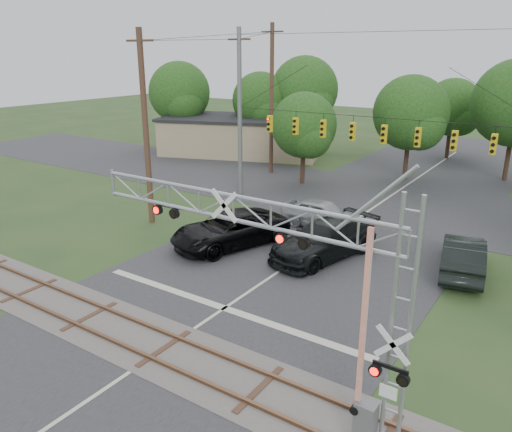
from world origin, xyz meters
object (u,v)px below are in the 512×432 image
Objects in this scene: commercial_building at (243,135)px; pickup_black at (230,229)px; crossing_gantry at (290,276)px; traffic_signal_span at (382,128)px; sedan_silver at (322,214)px; car_dark at (324,240)px.

pickup_black is at bearing -75.89° from commercial_building.
traffic_signal_span is (-4.33, 18.36, 1.29)m from crossing_gantry.
sedan_silver is (-6.28, 14.86, -3.50)m from crossing_gantry.
sedan_silver is at bearing 132.96° from car_dark.
pickup_black is (-9.16, 9.62, -3.45)m from crossing_gantry.
traffic_signal_span is at bearing 103.27° from crossing_gantry.
traffic_signal_span is 3.89× the size of sedan_silver.
crossing_gantry reaches higher than pickup_black.
commercial_building is at bearing 146.82° from traffic_signal_span.
traffic_signal_span is 2.98× the size of pickup_black.
pickup_black is 5.09m from car_dark.
crossing_gantry is 0.53× the size of traffic_signal_span.
pickup_black is at bearing 133.61° from crossing_gantry.
car_dark is 0.36× the size of commercial_building.
commercial_building is at bearing 127.07° from crossing_gantry.
crossing_gantry is at bearing -76.73° from traffic_signal_span.
car_dark is 1.27× the size of sedan_silver.
car_dark is at bearing 111.22° from crossing_gantry.
traffic_signal_span reaches higher than crossing_gantry.
traffic_signal_span is 22.84m from commercial_building.
commercial_building reaches higher than car_dark.
traffic_signal_span is at bearing -52.70° from commercial_building.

